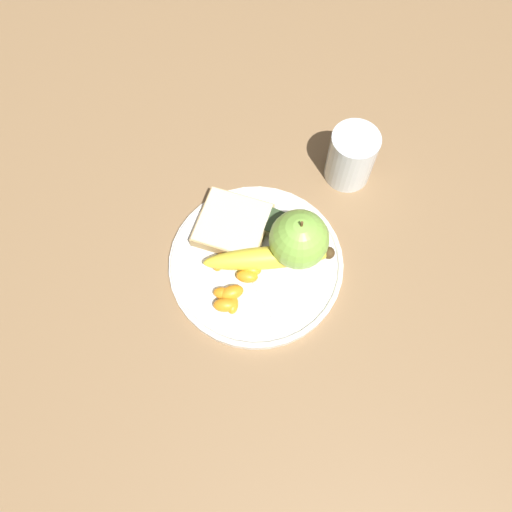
# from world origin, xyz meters

# --- Properties ---
(ground_plane) EXTENTS (3.00, 3.00, 0.00)m
(ground_plane) POSITION_xyz_m (0.00, 0.00, 0.00)
(ground_plane) COLOR olive
(plate) EXTENTS (0.25, 0.25, 0.01)m
(plate) POSITION_xyz_m (0.00, 0.00, 0.01)
(plate) COLOR silver
(plate) RESTS_ON ground_plane
(juice_glass) EXTENTS (0.07, 0.07, 0.09)m
(juice_glass) POSITION_xyz_m (0.06, 0.20, 0.04)
(juice_glass) COLOR silver
(juice_glass) RESTS_ON ground_plane
(apple) EXTENTS (0.08, 0.08, 0.09)m
(apple) POSITION_xyz_m (0.05, 0.04, 0.05)
(apple) COLOR #84BC47
(apple) RESTS_ON plate
(banana) EXTENTS (0.17, 0.12, 0.03)m
(banana) POSITION_xyz_m (0.02, 0.01, 0.03)
(banana) COLOR yellow
(banana) RESTS_ON plate
(bread_slice) EXTENTS (0.11, 0.11, 0.02)m
(bread_slice) POSITION_xyz_m (-0.05, 0.03, 0.02)
(bread_slice) COLOR tan
(bread_slice) RESTS_ON plate
(fork) EXTENTS (0.16, 0.13, 0.00)m
(fork) POSITION_xyz_m (-0.01, -0.01, 0.01)
(fork) COLOR silver
(fork) RESTS_ON plate
(jam_packet) EXTENTS (0.05, 0.04, 0.02)m
(jam_packet) POSITION_xyz_m (-0.00, 0.06, 0.02)
(jam_packet) COLOR white
(jam_packet) RESTS_ON plate
(orange_segment_0) EXTENTS (0.02, 0.03, 0.01)m
(orange_segment_0) POSITION_xyz_m (0.00, -0.07, 0.02)
(orange_segment_0) COLOR orange
(orange_segment_0) RESTS_ON plate
(orange_segment_1) EXTENTS (0.04, 0.03, 0.02)m
(orange_segment_1) POSITION_xyz_m (-0.01, -0.08, 0.02)
(orange_segment_1) COLOR orange
(orange_segment_1) RESTS_ON plate
(orange_segment_2) EXTENTS (0.03, 0.03, 0.02)m
(orange_segment_2) POSITION_xyz_m (0.00, -0.02, 0.02)
(orange_segment_2) COLOR orange
(orange_segment_2) RESTS_ON plate
(orange_segment_3) EXTENTS (0.04, 0.03, 0.02)m
(orange_segment_3) POSITION_xyz_m (0.00, -0.03, 0.02)
(orange_segment_3) COLOR orange
(orange_segment_3) RESTS_ON plate
(orange_segment_4) EXTENTS (0.02, 0.03, 0.02)m
(orange_segment_4) POSITION_xyz_m (-0.05, -0.03, 0.02)
(orange_segment_4) COLOR orange
(orange_segment_4) RESTS_ON plate
(orange_segment_5) EXTENTS (0.03, 0.02, 0.02)m
(orange_segment_5) POSITION_xyz_m (-0.02, -0.07, 0.02)
(orange_segment_5) COLOR orange
(orange_segment_5) RESTS_ON plate
(orange_segment_6) EXTENTS (0.04, 0.04, 0.02)m
(orange_segment_6) POSITION_xyz_m (-0.01, -0.06, 0.02)
(orange_segment_6) COLOR orange
(orange_segment_6) RESTS_ON plate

